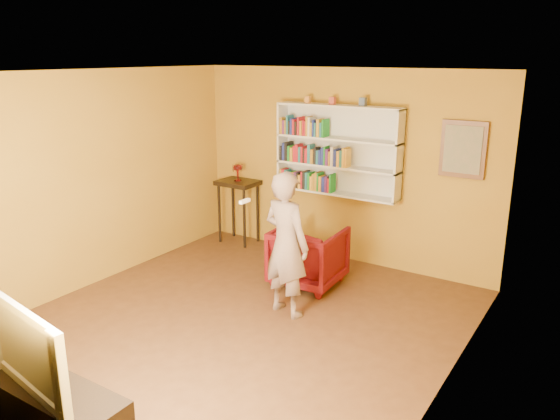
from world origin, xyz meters
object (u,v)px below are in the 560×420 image
at_px(person, 286,244).
at_px(tv_cabinet, 50,413).
at_px(ruby_lustre, 238,169).
at_px(armchair, 308,256).
at_px(television, 41,344).
at_px(bookshelf, 339,150).
at_px(console_table, 238,191).

relative_size(person, tv_cabinet, 1.18).
bearing_deg(person, ruby_lustre, -29.28).
bearing_deg(person, armchair, -65.47).
bearing_deg(television, ruby_lustre, 118.59).
height_order(bookshelf, tv_cabinet, bookshelf).
height_order(ruby_lustre, armchair, ruby_lustre).
relative_size(ruby_lustre, armchair, 0.31).
bearing_deg(person, television, 94.69).
bearing_deg(tv_cabinet, console_table, 109.54).
bearing_deg(armchair, ruby_lustre, -28.49).
bearing_deg(tv_cabinet, television, 0.00).
xyz_separation_m(person, television, (-0.34, -2.82, 0.01)).
bearing_deg(person, console_table, -29.28).
relative_size(ruby_lustre, tv_cabinet, 0.18).
bearing_deg(television, person, 92.07).
relative_size(ruby_lustre, person, 0.15).
xyz_separation_m(console_table, tv_cabinet, (1.60, -4.50, -0.57)).
distance_m(console_table, tv_cabinet, 4.81).
bearing_deg(armchair, person, 100.07).
bearing_deg(bookshelf, tv_cabinet, -90.56).
bearing_deg(tv_cabinet, ruby_lustre, 109.54).
relative_size(bookshelf, console_table, 1.82).
bearing_deg(console_table, armchair, -25.69).
xyz_separation_m(console_table, ruby_lustre, (-0.00, 0.00, 0.36)).
xyz_separation_m(tv_cabinet, television, (0.00, 0.00, 0.59)).
distance_m(ruby_lustre, television, 4.79).
distance_m(ruby_lustre, tv_cabinet, 4.86).
height_order(bookshelf, armchair, bookshelf).
distance_m(bookshelf, ruby_lustre, 1.70).
xyz_separation_m(ruby_lustre, person, (1.94, -1.68, -0.34)).
height_order(console_table, tv_cabinet, console_table).
xyz_separation_m(person, tv_cabinet, (-0.34, -2.82, -0.58)).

